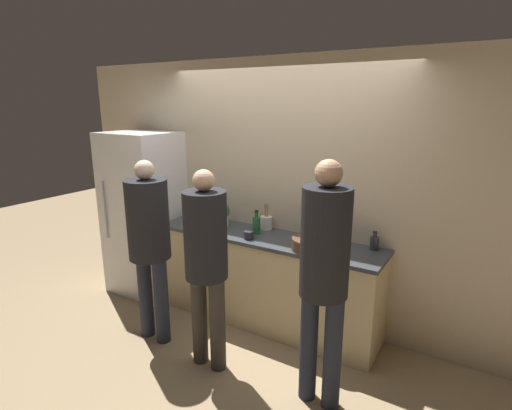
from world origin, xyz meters
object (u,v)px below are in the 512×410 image
at_px(refrigerator, 145,214).
at_px(bottle_green, 257,225).
at_px(cup_black, 249,235).
at_px(person_center, 206,254).
at_px(bottle_dark, 374,242).
at_px(potted_plant, 222,214).
at_px(fruit_bowl, 313,244).
at_px(person_right, 324,266).
at_px(person_left, 149,235).
at_px(utensil_crock, 266,222).

height_order(refrigerator, bottle_green, refrigerator).
bearing_deg(cup_black, bottle_green, 95.96).
bearing_deg(person_center, bottle_green, 93.40).
xyz_separation_m(refrigerator, bottle_dark, (2.57, 0.25, 0.06)).
bearing_deg(potted_plant, refrigerator, -173.94).
bearing_deg(refrigerator, person_center, -27.10).
height_order(fruit_bowl, potted_plant, potted_plant).
distance_m(refrigerator, person_center, 1.70).
height_order(fruit_bowl, cup_black, fruit_bowl).
bearing_deg(person_right, fruit_bowl, 119.26).
height_order(person_left, fruit_bowl, person_left).
height_order(person_right, utensil_crock, person_right).
height_order(refrigerator, cup_black, refrigerator).
bearing_deg(person_right, person_left, -178.94).
xyz_separation_m(person_left, bottle_green, (0.63, 0.80, -0.01)).
distance_m(utensil_crock, cup_black, 0.35).
relative_size(person_left, person_center, 1.01).
relative_size(person_right, cup_black, 19.33).
xyz_separation_m(utensil_crock, bottle_dark, (1.10, -0.02, -0.00)).
xyz_separation_m(refrigerator, bottle_green, (1.46, 0.08, 0.09)).
height_order(bottle_green, cup_black, bottle_green).
distance_m(person_right, bottle_dark, 0.95).
bearing_deg(utensil_crock, person_left, -123.03).
bearing_deg(person_right, cup_black, 148.75).
bearing_deg(refrigerator, potted_plant, 6.06).
distance_m(person_left, person_center, 0.69).
relative_size(person_right, fruit_bowl, 4.95).
xyz_separation_m(person_left, person_center, (0.69, -0.05, -0.03)).
distance_m(bottle_dark, cup_black, 1.14).
bearing_deg(cup_black, utensil_crock, 91.65).
distance_m(person_center, cup_black, 0.69).
bearing_deg(bottle_dark, bottle_green, -171.51).
height_order(person_left, utensil_crock, person_left).
bearing_deg(cup_black, person_left, -135.68).
height_order(person_center, potted_plant, person_center).
relative_size(fruit_bowl, utensil_crock, 1.40).
bearing_deg(cup_black, bottle_dark, 16.99).
relative_size(refrigerator, person_center, 1.10).
xyz_separation_m(person_left, cup_black, (0.65, 0.64, -0.07)).
bearing_deg(person_right, utensil_crock, 136.52).
bearing_deg(bottle_green, utensil_crock, 87.68).
xyz_separation_m(person_right, bottle_green, (-1.02, 0.77, -0.07)).
distance_m(refrigerator, cup_black, 1.48).
relative_size(person_right, bottle_dark, 10.83).
bearing_deg(bottle_green, bottle_dark, 8.49).
height_order(cup_black, potted_plant, potted_plant).
bearing_deg(bottle_green, person_left, -128.27).
bearing_deg(bottle_dark, utensil_crock, 179.08).
xyz_separation_m(person_center, bottle_dark, (1.06, 1.02, -0.02)).
height_order(person_left, bottle_green, person_left).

